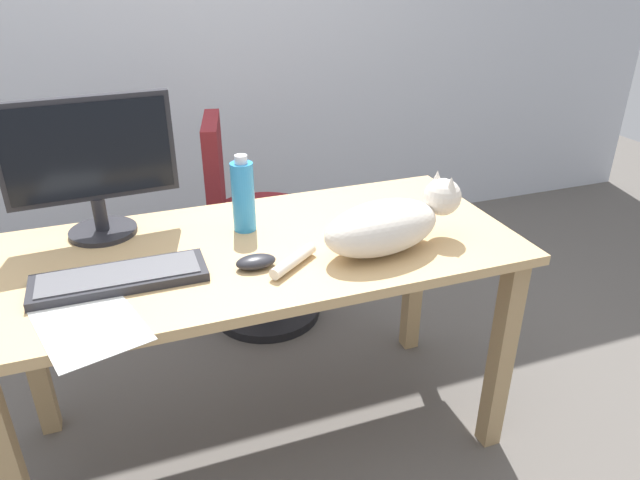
# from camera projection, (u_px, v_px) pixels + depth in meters

# --- Properties ---
(ground_plane) EXTENTS (8.00, 8.00, 0.00)m
(ground_plane) POSITION_uv_depth(u_px,v_px,m) (267.00, 433.00, 2.02)
(ground_plane) COLOR #59544F
(back_wall) EXTENTS (6.00, 0.04, 2.60)m
(back_wall) POSITION_uv_depth(u_px,v_px,m) (169.00, 0.00, 2.74)
(back_wall) COLOR silver
(back_wall) RESTS_ON ground_plane
(desk) EXTENTS (1.53, 0.70, 0.74)m
(desk) POSITION_uv_depth(u_px,v_px,m) (259.00, 276.00, 1.74)
(desk) COLOR tan
(desk) RESTS_ON ground_plane
(office_chair) EXTENTS (0.49, 0.48, 0.92)m
(office_chair) POSITION_uv_depth(u_px,v_px,m) (252.00, 237.00, 2.51)
(office_chair) COLOR black
(office_chair) RESTS_ON ground_plane
(monitor) EXTENTS (0.48, 0.20, 0.41)m
(monitor) POSITION_uv_depth(u_px,v_px,m) (91.00, 163.00, 1.66)
(monitor) COLOR #232328
(monitor) RESTS_ON desk
(keyboard) EXTENTS (0.44, 0.15, 0.03)m
(keyboard) POSITION_uv_depth(u_px,v_px,m) (120.00, 278.00, 1.50)
(keyboard) COLOR #232328
(keyboard) RESTS_ON desk
(cat) EXTENTS (0.61, 0.24, 0.20)m
(cat) POSITION_uv_depth(u_px,v_px,m) (388.00, 224.00, 1.63)
(cat) COLOR silver
(cat) RESTS_ON desk
(computer_mouse) EXTENTS (0.11, 0.06, 0.04)m
(computer_mouse) POSITION_uv_depth(u_px,v_px,m) (256.00, 262.00, 1.56)
(computer_mouse) COLOR #232328
(computer_mouse) RESTS_ON desk
(paper_sheet) EXTENTS (0.28, 0.34, 0.00)m
(paper_sheet) POSITION_uv_depth(u_px,v_px,m) (89.00, 324.00, 1.33)
(paper_sheet) COLOR white
(paper_sheet) RESTS_ON desk
(water_bottle) EXTENTS (0.07, 0.07, 0.24)m
(water_bottle) POSITION_uv_depth(u_px,v_px,m) (243.00, 196.00, 1.74)
(water_bottle) COLOR #2D8CD1
(water_bottle) RESTS_ON desk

